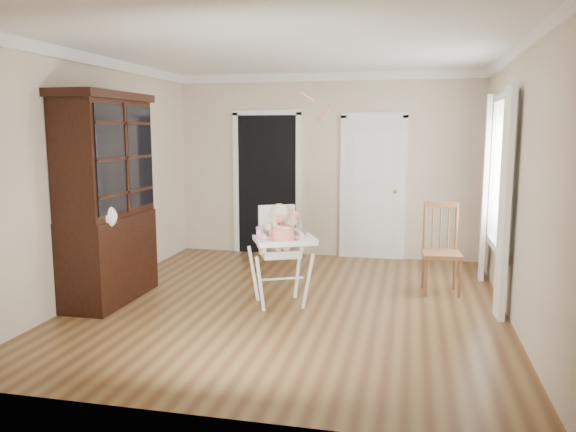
% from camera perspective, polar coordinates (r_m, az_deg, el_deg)
% --- Properties ---
extents(floor, '(5.00, 5.00, 0.00)m').
position_cam_1_polar(floor, '(6.19, 0.23, -8.92)').
color(floor, '#55371D').
rests_on(floor, ground).
extents(ceiling, '(5.00, 5.00, 0.00)m').
position_cam_1_polar(ceiling, '(5.96, 0.25, 16.68)').
color(ceiling, white).
rests_on(ceiling, wall_back).
extents(wall_back, '(4.50, 0.00, 4.50)m').
position_cam_1_polar(wall_back, '(8.37, 3.88, 5.08)').
color(wall_back, beige).
rests_on(wall_back, floor).
extents(wall_left, '(0.00, 5.00, 5.00)m').
position_cam_1_polar(wall_left, '(6.76, -18.78, 3.80)').
color(wall_left, beige).
rests_on(wall_left, floor).
extents(wall_right, '(0.00, 5.00, 5.00)m').
position_cam_1_polar(wall_right, '(5.87, 22.26, 2.95)').
color(wall_right, beige).
rests_on(wall_right, floor).
extents(crown_molding, '(4.50, 5.00, 0.12)m').
position_cam_1_polar(crown_molding, '(5.95, 0.25, 16.11)').
color(crown_molding, white).
rests_on(crown_molding, ceiling).
extents(doorway, '(1.06, 0.05, 2.22)m').
position_cam_1_polar(doorway, '(8.56, -2.13, 3.55)').
color(doorway, black).
rests_on(doorway, wall_back).
extents(closet_door, '(0.96, 0.09, 2.13)m').
position_cam_1_polar(closet_door, '(8.30, 8.63, 2.72)').
color(closet_door, white).
rests_on(closet_door, wall_back).
extents(window_right, '(0.13, 1.84, 2.30)m').
position_cam_1_polar(window_right, '(6.65, 20.48, 3.10)').
color(window_right, white).
rests_on(window_right, wall_right).
extents(high_chair, '(0.88, 0.95, 1.09)m').
position_cam_1_polar(high_chair, '(6.01, -0.82, -2.81)').
color(high_chair, white).
rests_on(high_chair, floor).
extents(baby, '(0.37, 0.28, 0.51)m').
position_cam_1_polar(baby, '(6.01, -0.86, -1.18)').
color(baby, beige).
rests_on(baby, high_chair).
extents(cake, '(0.29, 0.29, 0.14)m').
position_cam_1_polar(cake, '(5.70, -0.47, -1.89)').
color(cake, silver).
rests_on(cake, high_chair).
extents(sippy_cup, '(0.07, 0.07, 0.16)m').
position_cam_1_polar(sippy_cup, '(5.82, -2.94, -1.68)').
color(sippy_cup, pink).
rests_on(sippy_cup, high_chair).
extents(china_cabinet, '(0.60, 1.35, 2.28)m').
position_cam_1_polar(china_cabinet, '(6.42, -17.91, 1.71)').
color(china_cabinet, black).
rests_on(china_cabinet, floor).
extents(dining_chair, '(0.46, 0.46, 1.04)m').
position_cam_1_polar(dining_chair, '(6.75, 15.30, -3.48)').
color(dining_chair, brown).
rests_on(dining_chair, floor).
extents(streamer, '(0.27, 0.44, 0.15)m').
position_cam_1_polar(streamer, '(6.91, 1.91, 12.03)').
color(streamer, pink).
rests_on(streamer, ceiling).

